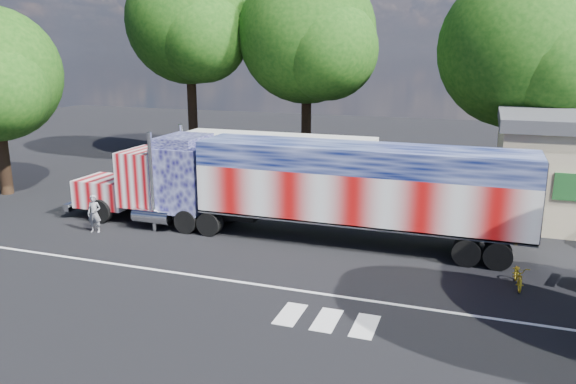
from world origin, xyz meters
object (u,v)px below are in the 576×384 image
(tree_ne_a, at_px, (521,50))
(tree_nw_a, at_px, (190,22))
(coach_bus, at_px, (277,163))
(woman, at_px, (94,214))
(tree_n_mid, at_px, (309,35))
(semi_truck, at_px, (300,185))
(bicycle, at_px, (519,275))

(tree_ne_a, bearing_deg, tree_nw_a, 175.70)
(coach_bus, xyz_separation_m, tree_nw_a, (-9.35, 7.37, 8.37))
(woman, height_order, tree_nw_a, tree_nw_a)
(coach_bus, distance_m, woman, 11.24)
(tree_ne_a, height_order, tree_n_mid, tree_n_mid)
(semi_truck, distance_m, coach_bus, 8.43)
(coach_bus, relative_size, woman, 6.51)
(semi_truck, relative_size, tree_nw_a, 1.47)
(semi_truck, xyz_separation_m, coach_bus, (-3.87, 7.46, -0.63))
(tree_ne_a, xyz_separation_m, tree_n_mid, (-13.50, 2.26, 0.98))
(coach_bus, height_order, tree_ne_a, tree_ne_a)
(coach_bus, bearing_deg, tree_nw_a, 141.73)
(woman, relative_size, tree_ne_a, 0.14)
(tree_nw_a, bearing_deg, semi_truck, -48.29)
(bicycle, height_order, tree_ne_a, tree_ne_a)
(tree_ne_a, bearing_deg, woman, -139.28)
(woman, xyz_separation_m, bicycle, (18.07, -0.17, -0.45))
(semi_truck, relative_size, tree_ne_a, 1.69)
(woman, distance_m, tree_nw_a, 20.04)
(semi_truck, height_order, tree_ne_a, tree_ne_a)
(semi_truck, bearing_deg, bicycle, -16.37)
(tree_ne_a, bearing_deg, tree_n_mid, 170.49)
(bicycle, bearing_deg, tree_n_mid, 122.55)
(semi_truck, distance_m, tree_ne_a, 16.99)
(tree_n_mid, bearing_deg, woman, -104.59)
(tree_nw_a, bearing_deg, tree_ne_a, -4.30)
(tree_ne_a, bearing_deg, semi_truck, -124.60)
(tree_ne_a, relative_size, tree_nw_a, 0.87)
(coach_bus, height_order, woman, coach_bus)
(coach_bus, xyz_separation_m, woman, (-5.20, -9.93, -0.85))
(semi_truck, xyz_separation_m, bicycle, (8.99, -2.64, -1.94))
(woman, bearing_deg, bicycle, -11.96)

